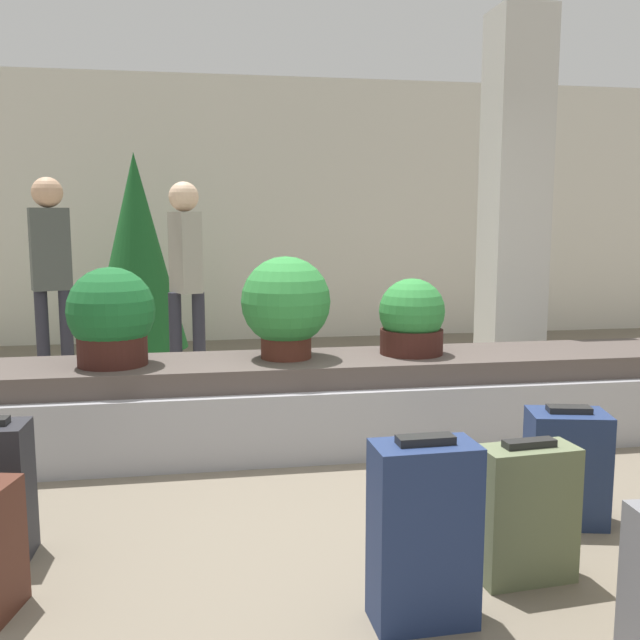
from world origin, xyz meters
TOP-DOWN VIEW (x-y plane):
  - ground_plane at (0.00, 0.00)m, footprint 18.00×18.00m
  - back_wall at (0.00, 5.59)m, footprint 18.00×0.06m
  - carousel at (0.00, 1.29)m, footprint 7.08×0.87m
  - pillar at (1.87, 2.47)m, footprint 0.46×0.46m
  - suitcase_2 at (0.01, -0.88)m, footprint 0.39×0.23m
  - suitcase_3 at (0.54, -0.65)m, footprint 0.41×0.22m
  - suitcase_4 at (0.98, -0.15)m, footprint 0.42×0.34m
  - potted_plant_0 at (0.63, 1.32)m, footprint 0.45×0.45m
  - potted_plant_1 at (-0.22, 1.32)m, footprint 0.59×0.59m
  - potted_plant_2 at (-1.32, 1.27)m, footprint 0.54×0.54m
  - traveler_0 at (-2.03, 3.15)m, footprint 0.36×0.27m
  - traveler_1 at (-0.89, 2.94)m, footprint 0.31×0.37m
  - decorated_tree at (-1.39, 4.19)m, footprint 0.98×0.98m

SIDE VIEW (x-z plane):
  - ground_plane at x=0.00m, z-range 0.00..0.00m
  - carousel at x=0.00m, z-range -0.01..0.58m
  - suitcase_4 at x=0.98m, z-range -0.01..0.58m
  - suitcase_3 at x=0.54m, z-range -0.01..0.59m
  - suitcase_2 at x=0.01m, z-range -0.01..0.71m
  - potted_plant_0 at x=0.63m, z-range 0.57..1.08m
  - potted_plant_2 at x=-1.32m, z-range 0.58..1.19m
  - potted_plant_1 at x=-0.22m, z-range 0.60..1.27m
  - traveler_1 at x=-0.89m, z-range 0.19..2.00m
  - traveler_0 at x=-2.03m, z-range 0.20..2.05m
  - decorated_tree at x=-1.39m, z-range 0.09..2.25m
  - back_wall at x=0.00m, z-range 0.00..3.20m
  - pillar at x=1.87m, z-range 0.00..3.20m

